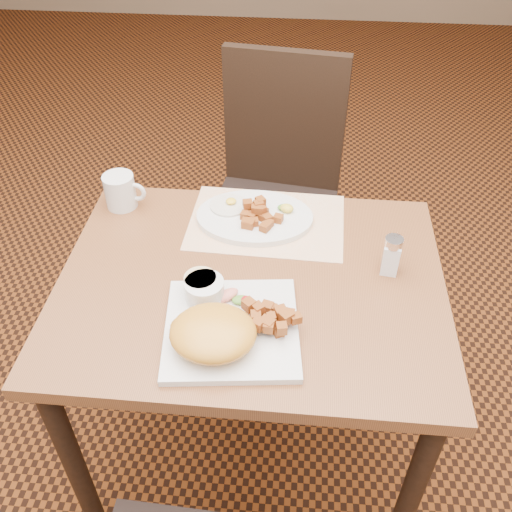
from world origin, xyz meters
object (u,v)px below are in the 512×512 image
Objects in this scene: plate_oval at (255,217)px; coffee_mug at (121,191)px; table at (251,312)px; salt_shaker at (391,255)px; plate_square at (232,329)px; chair_far at (276,183)px.

plate_oval is 0.36m from coffee_mug.
table is 9.00× the size of salt_shaker.
plate_oval reaches higher than table.
plate_oval is at bearing 93.13° from table.
plate_square is 0.39m from plate_oval.
table is 7.90× the size of coffee_mug.
coffee_mug is at bearing 174.49° from plate_oval.
plate_square is at bearing -91.92° from plate_oval.
table is 0.26m from plate_oval.
table is at bearing 96.21° from chair_far.
plate_square is (-0.04, -0.88, 0.22)m from chair_far.
salt_shaker is at bearing 10.54° from table.
table is 0.93× the size of chair_far.
plate_oval is 2.67× the size of coffee_mug.
salt_shaker is (0.32, 0.06, 0.16)m from table.
coffee_mug is at bearing 145.07° from table.
plate_oval is at bearing -5.51° from coffee_mug.
plate_square is at bearing 94.83° from chair_far.
salt_shaker reaches higher than plate_oval.
table is at bearing -34.93° from coffee_mug.
plate_square is at bearing -50.39° from coffee_mug.
plate_square is (-0.03, -0.16, 0.12)m from table.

